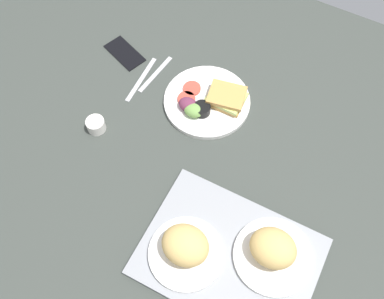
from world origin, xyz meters
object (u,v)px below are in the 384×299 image
object	(u,v)px
bread_plate_near	(273,251)
cell_phone	(125,53)
knife	(141,79)
serving_tray	(229,256)
plate_with_salad	(208,101)
bread_plate_far	(186,248)
espresso_cup	(96,125)
fork	(155,74)

from	to	relation	value
bread_plate_near	cell_phone	distance (cm)	81.36
knife	cell_phone	distance (cm)	12.54
knife	serving_tray	bearing A→B (deg)	49.34
plate_with_salad	cell_phone	distance (cm)	34.69
serving_tray	plate_with_salad	xyz separation A→B (cm)	(26.92, -40.30, 0.97)
bread_plate_far	cell_phone	distance (cm)	71.49
plate_with_salad	bread_plate_near	bearing A→B (deg)	135.99
serving_tray	bread_plate_far	size ratio (longest dim) A/B	2.29
plate_with_salad	knife	size ratio (longest dim) A/B	1.42
bread_plate_far	cell_phone	size ratio (longest dim) A/B	1.37
espresso_cup	fork	world-z (taller)	espresso_cup
plate_with_salad	espresso_cup	bearing A→B (deg)	42.72
bread_plate_far	fork	size ratio (longest dim) A/B	1.16
espresso_cup	fork	distance (cm)	26.82
fork	cell_phone	bearing A→B (deg)	-94.98
plate_with_salad	knife	xyz separation A→B (cm)	(23.67, 1.58, -1.52)
bread_plate_far	bread_plate_near	bearing A→B (deg)	-153.55
fork	bread_plate_near	bearing A→B (deg)	62.80
bread_plate_far	knife	xyz separation A→B (cm)	(40.24, -43.30, -5.33)
bread_plate_near	fork	xyz separation A→B (cm)	(56.97, -37.49, -5.08)
serving_tray	bread_plate_far	bearing A→B (deg)	23.88
plate_with_salad	espresso_cup	xyz separation A→B (cm)	(25.82, 23.85, 0.23)
bread_plate_far	plate_with_salad	bearing A→B (deg)	-69.74
knife	cell_phone	world-z (taller)	cell_phone
bread_plate_near	knife	size ratio (longest dim) A/B	1.09
espresso_cup	fork	xyz separation A→B (cm)	(-5.15, -26.26, -1.75)
plate_with_salad	espresso_cup	world-z (taller)	plate_with_salad
espresso_cup	fork	size ratio (longest dim) A/B	0.33
bread_plate_near	fork	size ratio (longest dim) A/B	1.22
serving_tray	espresso_cup	bearing A→B (deg)	-17.33
plate_with_salad	knife	world-z (taller)	plate_with_salad
bread_plate_near	plate_with_salad	xyz separation A→B (cm)	(36.30, -35.07, -3.56)
plate_with_salad	espresso_cup	size ratio (longest dim) A/B	4.83
bread_plate_far	plate_with_salad	world-z (taller)	bread_plate_far
plate_with_salad	fork	distance (cm)	20.87
bread_plate_far	cell_phone	world-z (taller)	bread_plate_far
espresso_cup	cell_phone	bearing A→B (deg)	-73.70
bread_plate_far	espresso_cup	distance (cm)	47.46
bread_plate_far	espresso_cup	xyz separation A→B (cm)	(42.39, -21.04, -3.58)
espresso_cup	plate_with_salad	bearing A→B (deg)	-137.28
serving_tray	bread_plate_near	bearing A→B (deg)	-150.84
bread_plate_far	cell_phone	xyz separation A→B (cm)	(50.85, -49.98, -5.18)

